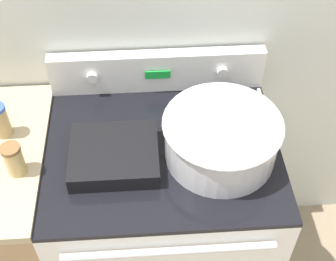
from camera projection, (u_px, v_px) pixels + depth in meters
kitchen_wall at (155, 0)px, 1.56m from camera, size 8.00×0.05×2.50m
stove_range at (163, 221)px, 1.89m from camera, size 0.78×0.68×0.92m
control_panel at (157, 71)px, 1.70m from camera, size 0.78×0.07×0.16m
mixing_bowl at (221, 137)px, 1.47m from camera, size 0.38×0.38×0.15m
casserole_dish at (114, 154)px, 1.49m from camera, size 0.28×0.24×0.06m
ladle at (273, 131)px, 1.56m from camera, size 0.07×0.29×0.07m
spice_jar_brown_cap at (14, 159)px, 1.43m from camera, size 0.06×0.06×0.11m
spice_jar_blue_cap at (0, 121)px, 1.53m from camera, size 0.06×0.06×0.12m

